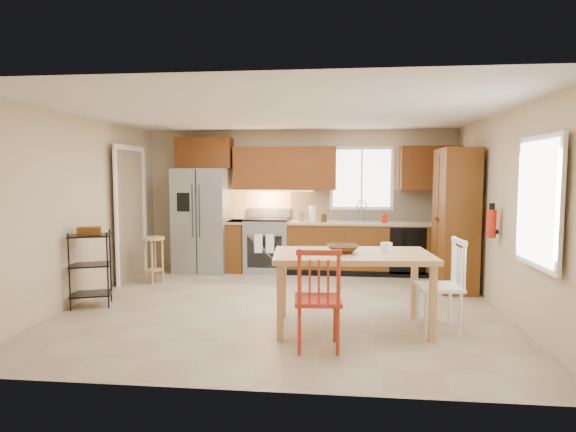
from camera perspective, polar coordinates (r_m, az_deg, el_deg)
The scene contains 33 objects.
floor at distance 6.42m, azimuth -0.50°, elevation -10.60°, with size 5.50×5.50×0.00m, color tan.
ceiling at distance 6.23m, azimuth -0.51°, elevation 12.14°, with size 5.50×5.00×0.02m, color silver.
wall_back at distance 8.68m, azimuth 1.40°, elevation 1.86°, with size 5.50×0.02×2.50m, color #CCB793.
wall_front at distance 3.74m, azimuth -4.94°, elevation -2.32°, with size 5.50×0.02×2.50m, color #CCB793.
wall_left at distance 7.07m, azimuth -23.25°, elevation 0.74°, with size 0.02×5.00×2.50m, color #CCB793.
wall_right at distance 6.49m, azimuth 24.40°, elevation 0.35°, with size 0.02×5.00×2.50m, color #CCB793.
refrigerator at distance 8.65m, azimuth -10.11°, elevation -0.49°, with size 0.92×0.75×1.82m, color gray.
range_stove at distance 8.52m, azimuth -2.48°, elevation -3.55°, with size 0.76×0.63×0.92m, color gray.
base_cabinet_narrow at distance 8.63m, azimuth -6.09°, elevation -3.53°, with size 0.30×0.60×0.90m, color #5E3511.
base_cabinet_run at distance 8.46m, azimuth 9.98°, elevation -3.75°, with size 2.92×0.60×0.90m, color #5E3511.
dishwasher at distance 8.23m, azimuth 14.02°, elevation -4.07°, with size 0.60×0.02×0.78m, color black.
backsplash at distance 8.66m, azimuth 9.93°, elevation 1.28°, with size 2.92×0.03×0.55m, color beige.
upper_over_fridge at distance 8.81m, azimuth -9.86°, elevation 7.36°, with size 1.00×0.35×0.55m, color #622C10.
upper_left_block at distance 8.52m, azimuth -0.37°, elevation 5.67°, with size 1.80×0.35×0.75m, color #622C10.
upper_right_block at distance 8.60m, azimuth 16.49°, elevation 5.46°, with size 1.00×0.35×0.75m, color #622C10.
window_back at distance 8.63m, azimuth 8.72°, elevation 4.44°, with size 1.12×0.04×1.12m, color white.
sink at distance 8.39m, azimuth 8.73°, elevation -0.98°, with size 0.62×0.46×0.16m, color gray.
undercab_glow at distance 8.54m, azimuth -2.39°, elevation 3.01°, with size 1.60×0.30×0.01m, color #FFBF66.
soap_bottle at distance 8.31m, azimuth 11.39°, elevation -0.14°, with size 0.09×0.09×0.19m, color #B41F0C.
paper_towel at distance 8.33m, azimuth 2.91°, elevation 0.27°, with size 0.12×0.12×0.28m, color white.
canister_steel at distance 8.35m, azimuth 1.54°, elevation -0.06°, with size 0.11×0.11×0.18m, color gray.
canister_wood at distance 8.30m, azimuth 4.28°, elevation -0.24°, with size 0.10×0.10×0.14m, color #513215.
pantry at distance 7.57m, azimuth 19.20°, elevation -0.40°, with size 0.50×0.95×2.10m, color #5E3511.
fire_extinguisher at distance 6.61m, azimuth 22.96°, elevation -0.83°, with size 0.12×0.12×0.36m, color #B41F0C.
window_right at distance 5.37m, azimuth 27.60°, elevation 1.49°, with size 0.04×1.02×1.32m, color white.
doorway at distance 8.20m, azimuth -18.26°, elevation 0.02°, with size 0.04×0.95×2.10m, color #8C7A59.
dining_table at distance 5.46m, azimuth 7.60°, elevation -8.87°, with size 1.73×0.97×0.84m, color tan, non-canonical shape.
chair_red at distance 4.81m, azimuth 3.57°, elevation -9.68°, with size 0.47×0.47×1.01m, color #A72D19, non-canonical shape.
chair_white at distance 5.59m, azimuth 17.46°, elevation -7.81°, with size 0.47×0.47×1.01m, color white, non-canonical shape.
table_bowl at distance 5.37m, azimuth 6.49°, elevation -4.39°, with size 0.35×0.35×0.09m, color #513215.
table_jar at distance 5.50m, azimuth 11.57°, elevation -3.90°, with size 0.14×0.14×0.16m, color white.
bar_stool at distance 7.93m, azimuth -15.63°, elevation -5.05°, with size 0.36×0.36×0.73m, color tan, non-canonical shape.
utility_cart at distance 6.79m, azimuth -22.36°, elevation -5.82°, with size 0.49×0.38×0.99m, color black, non-canonical shape.
Camera 1 is at (0.72, -6.14, 1.73)m, focal length 30.00 mm.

